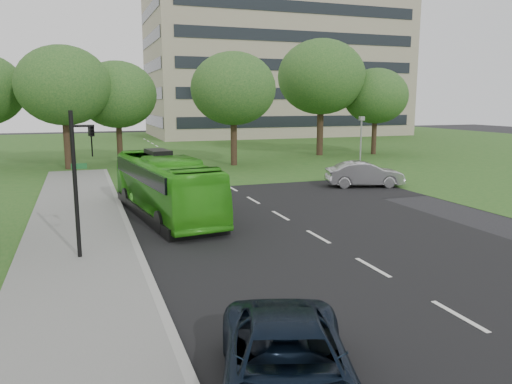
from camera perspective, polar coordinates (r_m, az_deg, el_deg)
ground at (r=18.64m, az=9.86°, el=-6.65°), size 160.00×160.00×0.00m
street_surfaces at (r=39.54m, az=-6.92°, el=2.45°), size 120.00×120.00×0.15m
office_building at (r=83.66m, az=2.31°, el=15.19°), size 40.10×20.10×25.00m
tree_park_a at (r=42.67m, az=-21.15°, el=11.26°), size 7.32×7.32×9.72m
tree_park_b at (r=45.17m, az=-15.57°, el=10.66°), size 6.73×6.73×8.82m
tree_park_c at (r=42.46m, az=-2.60°, el=11.71°), size 7.13×7.13×9.47m
tree_park_d at (r=50.98m, az=7.46°, el=12.89°), size 8.66×8.66×11.45m
tree_park_e at (r=52.82m, az=13.52°, el=10.61°), size 6.53×6.53×8.71m
bus at (r=24.03m, az=-10.33°, el=0.68°), size 3.75×10.53×2.87m
sedan at (r=32.65m, az=12.29°, el=2.00°), size 5.14×2.97×1.60m
suv at (r=9.41m, az=3.65°, el=-19.41°), size 3.87×5.71×1.45m
traffic_light at (r=17.66m, az=-19.51°, el=1.94°), size 0.83×0.25×5.10m
camera_pole at (r=38.48m, az=11.91°, el=6.19°), size 0.42×0.39×4.29m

